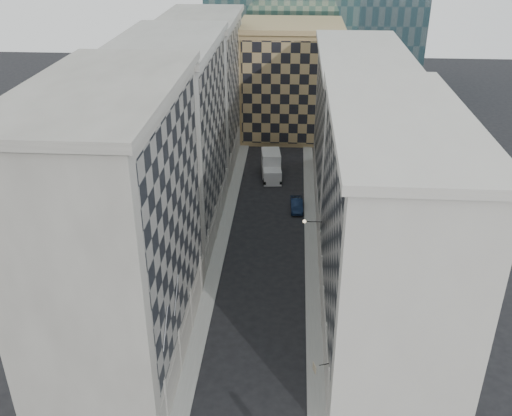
% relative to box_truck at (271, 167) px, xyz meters
% --- Properties ---
extents(sidewalk_west, '(1.50, 100.00, 0.15)m').
position_rel_box_truck_xyz_m(sidewalk_west, '(-4.98, -19.00, -1.48)').
color(sidewalk_west, gray).
rests_on(sidewalk_west, ground).
extents(sidewalk_east, '(1.50, 100.00, 0.15)m').
position_rel_box_truck_xyz_m(sidewalk_east, '(5.52, -19.00, -1.48)').
color(sidewalk_east, gray).
rests_on(sidewalk_east, ground).
extents(bldg_left_a, '(10.80, 22.80, 23.70)m').
position_rel_box_truck_xyz_m(bldg_left_a, '(-10.61, -38.00, 10.27)').
color(bldg_left_a, gray).
rests_on(bldg_left_a, ground).
extents(bldg_left_b, '(10.80, 22.80, 22.70)m').
position_rel_box_truck_xyz_m(bldg_left_b, '(-10.61, -16.00, 9.77)').
color(bldg_left_b, '#98958D').
rests_on(bldg_left_b, ground).
extents(bldg_left_c, '(10.80, 22.80, 21.70)m').
position_rel_box_truck_xyz_m(bldg_left_c, '(-10.61, 6.00, 9.27)').
color(bldg_left_c, gray).
rests_on(bldg_left_c, ground).
extents(bldg_right_a, '(10.80, 26.80, 20.70)m').
position_rel_box_truck_xyz_m(bldg_right_a, '(11.15, -34.00, 8.77)').
color(bldg_right_a, '#BBB5AB').
rests_on(bldg_right_a, ground).
extents(bldg_right_b, '(10.80, 28.80, 19.70)m').
position_rel_box_truck_xyz_m(bldg_right_b, '(11.17, -7.00, 8.30)').
color(bldg_right_b, '#BBB5AB').
rests_on(bldg_right_b, ground).
extents(tan_block, '(16.80, 14.80, 18.80)m').
position_rel_box_truck_xyz_m(tan_block, '(2.27, 18.90, 7.89)').
color(tan_block, tan).
rests_on(tan_block, ground).
extents(flagpoles_left, '(0.10, 6.33, 2.33)m').
position_rel_box_truck_xyz_m(flagpoles_left, '(-5.63, -43.00, 6.45)').
color(flagpoles_left, gray).
rests_on(flagpoles_left, ground).
extents(bracket_lamp, '(1.98, 0.36, 0.36)m').
position_rel_box_truck_xyz_m(bracket_lamp, '(4.65, -25.00, 4.65)').
color(bracket_lamp, black).
rests_on(bracket_lamp, ground).
extents(box_truck, '(3.34, 6.74, 3.56)m').
position_rel_box_truck_xyz_m(box_truck, '(0.00, 0.00, 0.00)').
color(box_truck, silver).
rests_on(box_truck, ground).
extents(dark_car, '(1.75, 4.44, 1.44)m').
position_rel_box_truck_xyz_m(dark_car, '(3.77, -10.39, -0.83)').
color(dark_car, '#0E1B35').
rests_on(dark_car, ground).
extents(shop_sign, '(1.21, 0.65, 0.75)m').
position_rel_box_truck_xyz_m(shop_sign, '(5.24, -43.71, 2.29)').
color(shop_sign, black).
rests_on(shop_sign, ground).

